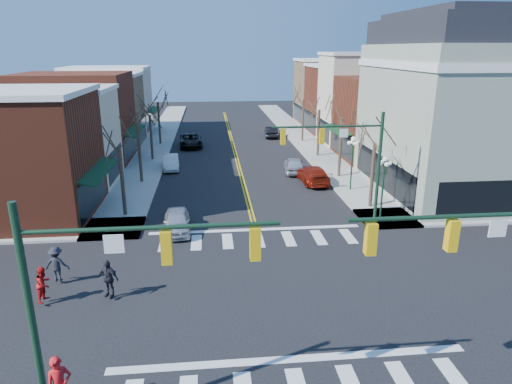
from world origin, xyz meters
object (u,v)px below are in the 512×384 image
object	(u,v)px
victorian_corner	(465,105)
pedestrian_dark_a	(108,278)
lamppost_midblock	(352,154)
car_left_near	(177,221)
lamppost_corner	(384,177)
car_right_far	(271,132)
car_left_mid	(171,162)
pedestrian_dark_b	(57,264)
car_right_near	(313,174)
car_right_mid	(294,165)
pedestrian_red_b	(44,284)
car_left_far	(191,140)

from	to	relation	value
victorian_corner	pedestrian_dark_a	bearing A→B (deg)	-149.26
lamppost_midblock	car_left_near	world-z (taller)	lamppost_midblock
lamppost_corner	pedestrian_dark_a	size ratio (longest dim) A/B	2.48
victorian_corner	car_right_far	bearing A→B (deg)	115.62
victorian_corner	lamppost_midblock	world-z (taller)	victorian_corner
car_left_mid	pedestrian_dark_b	world-z (taller)	pedestrian_dark_b
lamppost_midblock	car_right_near	bearing A→B (deg)	132.95
car_right_mid	pedestrian_dark_a	xyz separation A→B (m)	(-12.10, -20.64, 0.31)
car_left_near	car_left_mid	xyz separation A→B (m)	(-1.51, 15.35, -0.00)
pedestrian_dark_a	pedestrian_dark_b	distance (m)	3.18
victorian_corner	car_right_near	distance (m)	12.66
lamppost_midblock	car_left_near	size ratio (longest dim) A/B	1.11
lamppost_midblock	pedestrian_dark_b	bearing A→B (deg)	-144.53
lamppost_midblock	car_right_mid	distance (m)	7.25
lamppost_corner	pedestrian_dark_a	xyz separation A→B (m)	(-15.50, -8.15, -1.94)
lamppost_corner	car_left_mid	bearing A→B (deg)	134.33
car_right_near	car_right_far	size ratio (longest dim) A/B	1.17
car_left_mid	lamppost_corner	bearing A→B (deg)	-51.18
car_left_near	victorian_corner	bearing A→B (deg)	13.35
pedestrian_red_b	car_left_far	bearing A→B (deg)	4.65
lamppost_corner	pedestrian_red_b	distance (m)	20.09
car_left_far	car_right_far	distance (m)	11.07
car_right_near	car_left_far	bearing A→B (deg)	-59.70
car_right_far	pedestrian_dark_b	bearing A→B (deg)	71.15
lamppost_midblock	car_left_mid	bearing A→B (deg)	150.07
car_right_far	pedestrian_dark_a	size ratio (longest dim) A/B	2.42
car_right_far	lamppost_midblock	bearing A→B (deg)	101.33
pedestrian_red_b	pedestrian_dark_b	distance (m)	1.81
car_right_mid	pedestrian_red_b	bearing A→B (deg)	60.57
car_left_mid	pedestrian_dark_a	size ratio (longest dim) A/B	2.30
car_left_far	car_right_mid	bearing A→B (deg)	-55.51
car_left_far	car_right_near	bearing A→B (deg)	-59.49
victorian_corner	car_left_mid	size ratio (longest dim) A/B	3.54
lamppost_corner	pedestrian_red_b	xyz separation A→B (m)	(-18.20, -8.28, -2.01)
car_left_near	car_right_far	size ratio (longest dim) A/B	0.92
lamppost_midblock	pedestrian_dark_a	size ratio (longest dim) A/B	2.48
lamppost_corner	lamppost_midblock	xyz separation A→B (m)	(0.00, 6.50, 0.00)
car_left_far	car_right_mid	distance (m)	15.62
victorian_corner	car_left_far	xyz separation A→B (m)	(-21.30, 18.81, -5.92)
car_left_far	car_right_mid	size ratio (longest dim) A/B	1.27
car_right_near	pedestrian_dark_a	world-z (taller)	pedestrian_dark_a
car_left_mid	car_right_near	size ratio (longest dim) A/B	0.82
lamppost_corner	pedestrian_red_b	bearing A→B (deg)	-155.55
lamppost_corner	car_right_near	bearing A→B (deg)	104.96
car_left_mid	pedestrian_red_b	world-z (taller)	pedestrian_red_b
pedestrian_red_b	pedestrian_dark_a	size ratio (longest dim) A/B	0.92
lamppost_midblock	pedestrian_dark_a	distance (m)	21.42
lamppost_corner	lamppost_midblock	size ratio (longest dim) A/B	1.00
victorian_corner	lamppost_midblock	bearing A→B (deg)	176.55
lamppost_midblock	car_right_near	size ratio (longest dim) A/B	0.88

